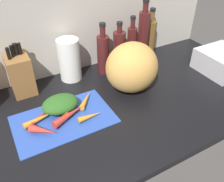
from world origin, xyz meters
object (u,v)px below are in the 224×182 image
(carrot_3, at_px, (70,114))
(bottle_2, at_px, (132,45))
(carrot_0, at_px, (41,118))
(cutting_board, at_px, (63,119))
(carrot_1, at_px, (43,131))
(bottle_3, at_px, (143,36))
(carrot_4, at_px, (90,116))
(paper_towel_roll, at_px, (69,60))
(bottle_0, at_px, (103,53))
(bottle_1, at_px, (119,50))
(bottle_4, at_px, (150,37))
(knife_block, at_px, (20,74))
(carrot_5, at_px, (86,100))
(winter_squash, at_px, (132,68))
(carrot_2, at_px, (41,116))
(carrot_6, at_px, (71,104))
(dish_rack, at_px, (222,61))

(carrot_3, height_order, bottle_2, bottle_2)
(carrot_0, bearing_deg, cutting_board, -19.88)
(carrot_1, distance_m, bottle_3, 0.78)
(cutting_board, bearing_deg, carrot_4, -30.68)
(carrot_1, xyz_separation_m, paper_towel_roll, (0.25, 0.34, 0.09))
(bottle_0, distance_m, bottle_1, 0.10)
(bottle_3, height_order, bottle_4, bottle_3)
(carrot_1, distance_m, bottle_2, 0.70)
(carrot_4, distance_m, knife_block, 0.41)
(carrot_3, bearing_deg, carrot_5, 31.80)
(winter_squash, bearing_deg, carrot_2, -179.03)
(bottle_3, bearing_deg, carrot_5, -154.35)
(carrot_3, bearing_deg, carrot_0, 159.60)
(carrot_4, bearing_deg, carrot_3, 146.43)
(knife_block, distance_m, bottle_4, 0.78)
(bottle_3, bearing_deg, carrot_0, -160.16)
(paper_towel_roll, relative_size, bottle_3, 0.62)
(carrot_6, distance_m, bottle_3, 0.61)
(bottle_0, height_order, bottle_4, bottle_4)
(carrot_1, bearing_deg, carrot_5, 24.11)
(carrot_4, distance_m, bottle_3, 0.62)
(carrot_0, relative_size, carrot_6, 1.07)
(cutting_board, bearing_deg, carrot_6, 43.78)
(cutting_board, xyz_separation_m, bottle_3, (0.60, 0.28, 0.15))
(bottle_2, bearing_deg, bottle_0, -177.41)
(dish_rack, bearing_deg, carrot_4, -178.97)
(paper_towel_roll, bearing_deg, bottle_1, -5.80)
(carrot_2, height_order, carrot_6, carrot_6)
(carrot_2, xyz_separation_m, carrot_4, (0.18, -0.10, 0.00))
(cutting_board, relative_size, bottle_1, 1.56)
(carrot_3, distance_m, carrot_4, 0.09)
(carrot_6, height_order, bottle_3, bottle_3)
(carrot_1, height_order, bottle_0, bottle_0)
(bottle_1, bearing_deg, paper_towel_roll, 174.20)
(paper_towel_roll, xyz_separation_m, dish_rack, (0.77, -0.34, -0.05))
(carrot_2, relative_size, carrot_6, 0.77)
(bottle_2, bearing_deg, winter_squash, -122.77)
(bottle_4, bearing_deg, bottle_0, -172.03)
(carrot_4, bearing_deg, carrot_2, 150.48)
(carrot_0, relative_size, winter_squash, 0.60)
(bottle_1, height_order, bottle_3, bottle_3)
(carrot_6, bearing_deg, cutting_board, -136.22)
(carrot_2, bearing_deg, carrot_4, -29.52)
(carrot_1, distance_m, bottle_0, 0.54)
(carrot_5, bearing_deg, knife_block, 133.82)
(cutting_board, relative_size, carrot_0, 2.74)
(bottle_0, distance_m, dish_rack, 0.66)
(bottle_1, bearing_deg, bottle_2, 6.21)
(carrot_2, bearing_deg, bottle_2, 20.72)
(paper_towel_roll, relative_size, bottle_2, 0.79)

